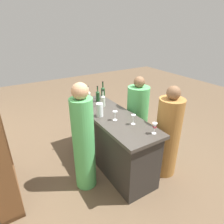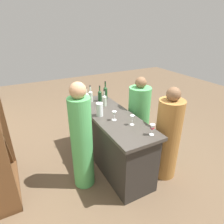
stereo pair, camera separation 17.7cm
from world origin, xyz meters
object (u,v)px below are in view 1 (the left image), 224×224
at_px(wine_bottle_rightmost_olive_green, 103,92).
at_px(person_left_guest, 137,119).
at_px(person_server_behind, 84,142).
at_px(wine_bottle_leftmost_clear_pale, 103,100).
at_px(wine_bottle_center_olive_green, 98,96).
at_px(wine_glass_near_left, 155,127).
at_px(wine_glass_near_right, 115,114).
at_px(water_pitcher, 100,110).
at_px(wine_bottle_second_right_clear_pale, 88,96).
at_px(wine_glass_near_center, 133,118).
at_px(person_center_guest, 167,136).
at_px(wine_bottle_second_left_clear_pale, 85,99).

distance_m(wine_bottle_rightmost_olive_green, person_left_guest, 0.82).
bearing_deg(wine_bottle_rightmost_olive_green, person_left_guest, -150.15).
bearing_deg(person_server_behind, wine_bottle_leftmost_clear_pale, 63.99).
xyz_separation_m(wine_bottle_center_olive_green, wine_glass_near_left, (-1.41, -0.09, -0.01)).
relative_size(wine_bottle_rightmost_olive_green, wine_glass_near_left, 2.20).
xyz_separation_m(wine_bottle_center_olive_green, wine_glass_near_right, (-0.81, 0.14, -0.01)).
distance_m(water_pitcher, person_left_guest, 0.86).
bearing_deg(wine_bottle_second_right_clear_pale, wine_bottle_rightmost_olive_green, -89.44).
distance_m(wine_bottle_center_olive_green, wine_glass_near_right, 0.82).
distance_m(wine_glass_near_center, wine_glass_near_right, 0.29).
bearing_deg(wine_bottle_rightmost_olive_green, person_center_guest, -163.59).
distance_m(water_pitcher, person_center_guest, 1.13).
xyz_separation_m(wine_bottle_center_olive_green, wine_bottle_second_right_clear_pale, (0.06, 0.16, 0.00)).
distance_m(wine_bottle_second_right_clear_pale, water_pitcher, 0.64).
height_order(person_center_guest, person_server_behind, person_server_behind).
bearing_deg(person_center_guest, wine_bottle_center_olive_green, -75.63).
bearing_deg(wine_bottle_second_right_clear_pale, wine_glass_near_left, -170.15).
distance_m(wine_bottle_second_left_clear_pale, wine_glass_near_right, 0.78).
bearing_deg(wine_glass_near_right, wine_bottle_second_right_clear_pale, 1.55).
relative_size(wine_bottle_leftmost_clear_pale, person_left_guest, 0.20).
relative_size(wine_bottle_center_olive_green, person_server_behind, 0.18).
xyz_separation_m(wine_bottle_rightmost_olive_green, water_pitcher, (-0.63, 0.41, -0.02)).
relative_size(wine_bottle_second_left_clear_pale, person_left_guest, 0.21).
height_order(wine_glass_near_right, person_center_guest, person_center_guest).
distance_m(wine_bottle_leftmost_clear_pale, person_server_behind, 0.93).
xyz_separation_m(wine_glass_near_center, water_pitcher, (0.49, 0.28, 0.00)).
height_order(wine_glass_near_center, wine_glass_near_right, wine_glass_near_center).
xyz_separation_m(wine_bottle_leftmost_clear_pale, wine_glass_near_left, (-1.16, -0.12, -0.01)).
bearing_deg(wine_bottle_second_left_clear_pale, wine_bottle_center_olive_green, -81.06).
xyz_separation_m(wine_bottle_rightmost_olive_green, person_left_guest, (-0.62, -0.36, -0.40)).
distance_m(wine_bottle_leftmost_clear_pale, wine_bottle_second_left_clear_pale, 0.32).
relative_size(wine_bottle_second_right_clear_pale, wine_bottle_rightmost_olive_green, 0.89).
distance_m(wine_glass_near_left, wine_glass_near_center, 0.36).
bearing_deg(wine_glass_near_left, water_pitcher, 23.30).
bearing_deg(wine_bottle_rightmost_olive_green, wine_glass_near_center, 173.42).
relative_size(wine_bottle_leftmost_clear_pale, wine_glass_near_left, 1.87).
bearing_deg(wine_glass_near_right, water_pitcher, 28.37).
height_order(wine_bottle_leftmost_clear_pale, wine_bottle_rightmost_olive_green, wine_bottle_rightmost_olive_green).
height_order(wine_bottle_center_olive_green, person_center_guest, person_center_guest).
bearing_deg(water_pitcher, wine_bottle_rightmost_olive_green, -33.10).
bearing_deg(water_pitcher, person_center_guest, -130.82).
height_order(wine_bottle_second_left_clear_pale, wine_glass_near_center, wine_bottle_second_left_clear_pale).
xyz_separation_m(wine_bottle_center_olive_green, person_left_guest, (-0.56, -0.50, -0.38)).
bearing_deg(wine_bottle_rightmost_olive_green, wine_glass_near_right, 161.96).
height_order(wine_glass_near_left, water_pitcher, water_pitcher).
bearing_deg(person_server_behind, wine_bottle_second_right_clear_pale, 81.58).
height_order(wine_bottle_second_left_clear_pale, water_pitcher, wine_bottle_second_left_clear_pale).
height_order(wine_bottle_leftmost_clear_pale, person_server_behind, person_server_behind).
relative_size(wine_bottle_second_right_clear_pale, person_left_guest, 0.21).
distance_m(wine_bottle_rightmost_olive_green, wine_glass_near_center, 1.13).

